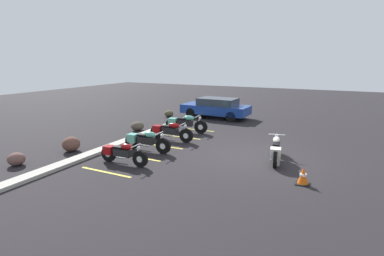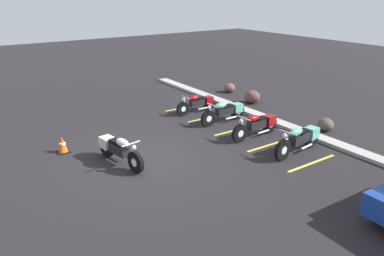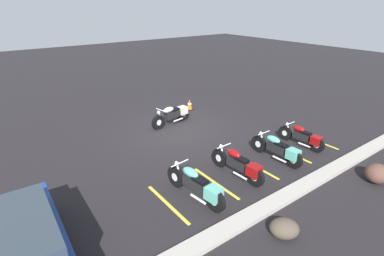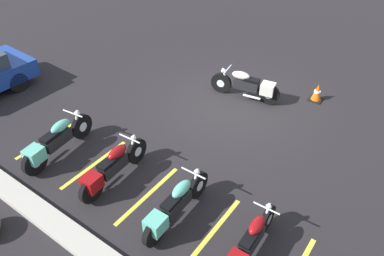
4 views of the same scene
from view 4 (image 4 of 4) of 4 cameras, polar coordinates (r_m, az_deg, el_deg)
The scene contains 12 objects.
ground at distance 11.38m, azimuth 5.61°, elevation 3.27°, with size 60.00×60.00×0.00m, color black.
motorcycle_cream_featured at distance 11.60m, azimuth 8.57°, elevation 6.42°, with size 2.19×0.74×0.87m.
parked_bike_0 at distance 7.38m, azimuth 8.79°, elevation -16.85°, with size 0.56×1.98×0.78m.
parked_bike_1 at distance 7.81m, azimuth -2.73°, elevation -11.78°, with size 0.60×2.16×0.85m.
parked_bike_2 at distance 8.77m, azimuth -12.22°, elevation -5.93°, with size 0.61×2.18×0.86m.
parked_bike_3 at distance 9.85m, azimuth -20.18°, elevation -1.94°, with size 0.68×2.28×0.90m.
concrete_curb at distance 8.14m, azimuth -17.39°, elevation -15.78°, with size 18.00×0.50×0.12m, color #A8A399.
traffic_cone at distance 12.12m, azimuth 18.52°, elevation 5.11°, with size 0.40×0.40×0.55m.
stall_line_1 at distance 7.96m, azimuth 3.14°, elevation -15.60°, with size 0.10×2.10×0.00m, color gold.
stall_line_2 at distance 8.67m, azimuth -6.75°, elevation -10.09°, with size 0.10×2.10×0.00m, color gold.
stall_line_3 at distance 9.64m, azimuth -14.63°, elevation -5.33°, with size 0.10×2.10×0.00m, color gold.
stall_line_4 at distance 10.81m, azimuth -20.85°, elevation -1.44°, with size 0.10×2.10×0.00m, color gold.
Camera 4 is at (-4.58, 8.25, 6.36)m, focal length 35.00 mm.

